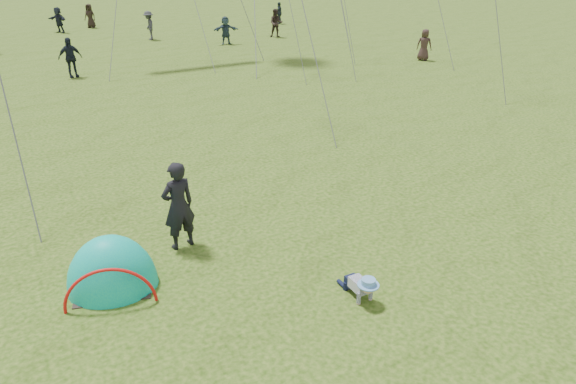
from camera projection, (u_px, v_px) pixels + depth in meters
ground at (342, 338)px, 7.99m from camera, size 140.00×140.00×0.00m
crawling_toddler at (361, 285)px, 8.79m from camera, size 0.50×0.69×0.52m
popup_tent at (114, 287)px, 9.20m from camera, size 1.87×1.69×2.03m
standing_adult at (178, 206)px, 10.04m from camera, size 0.73×0.53×1.84m
crowd_person_1 at (276, 23)px, 33.91m from camera, size 1.10×1.03×1.79m
crowd_person_2 at (279, 13)px, 39.80m from camera, size 0.95×0.93×1.61m
crowd_person_4 at (424, 45)px, 27.04m from camera, size 0.89×0.94×1.61m
crowd_person_5 at (226, 30)px, 31.51m from camera, size 1.60×0.82×1.65m
crowd_person_8 at (70, 58)px, 23.45m from camera, size 1.11×0.58×1.80m
crowd_person_9 at (149, 25)px, 32.98m from camera, size 0.82×1.23×1.78m
crowd_person_10 at (90, 16)px, 37.86m from camera, size 0.97×0.95×1.69m
crowd_person_11 at (59, 20)px, 35.73m from camera, size 1.29×1.60×1.71m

